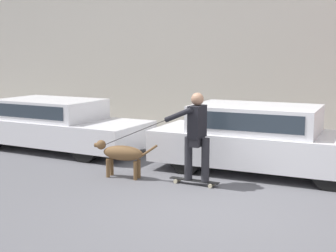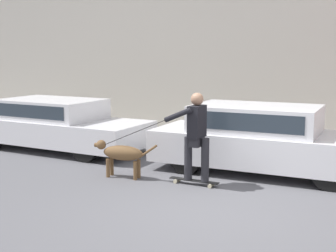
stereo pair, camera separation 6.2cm
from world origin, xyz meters
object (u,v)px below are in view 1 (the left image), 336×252
parked_car_0 (55,125)px  skateboarder (196,133)px  parked_car_1 (261,140)px  dog (121,154)px

parked_car_0 → skateboarder: skateboarder is taller
parked_car_1 → skateboarder: size_ratio=1.87×
parked_car_0 → parked_car_1: 5.01m
parked_car_0 → parked_car_1: size_ratio=1.07×
dog → skateboarder: skateboarder is taller
dog → skateboarder: bearing=179.9°
parked_car_0 → dog: (2.78, -1.53, -0.14)m
dog → skateboarder: size_ratio=0.56×
parked_car_0 → dog: size_ratio=3.58×
dog → skateboarder: 1.52m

